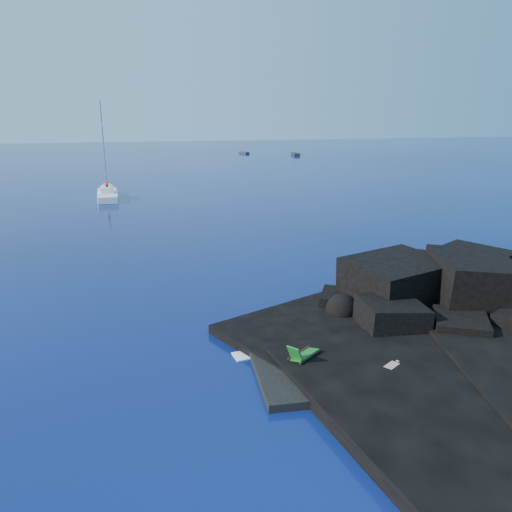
# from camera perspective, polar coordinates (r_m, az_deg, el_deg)

# --- Properties ---
(ground) EXTENTS (400.00, 400.00, 0.00)m
(ground) POSITION_cam_1_polar(r_m,az_deg,el_deg) (21.31, -0.10, -14.68)
(ground) COLOR #030D33
(ground) RESTS_ON ground
(headland) EXTENTS (24.00, 24.00, 3.60)m
(headland) POSITION_cam_1_polar(r_m,az_deg,el_deg) (29.46, 23.49, -7.11)
(headland) COLOR black
(headland) RESTS_ON ground
(beach) EXTENTS (9.08, 6.86, 0.70)m
(beach) POSITION_cam_1_polar(r_m,az_deg,el_deg) (23.18, 10.58, -12.29)
(beach) COLOR black
(beach) RESTS_ON ground
(surf_foam) EXTENTS (10.00, 8.00, 0.06)m
(surf_foam) POSITION_cam_1_polar(r_m,az_deg,el_deg) (27.03, 7.31, -7.90)
(surf_foam) COLOR white
(surf_foam) RESTS_ON ground
(sailboat) EXTENTS (2.74, 12.17, 12.72)m
(sailboat) POSITION_cam_1_polar(r_m,az_deg,el_deg) (70.26, -16.58, 6.33)
(sailboat) COLOR white
(sailboat) RESTS_ON ground
(deck_chair) EXTENTS (1.81, 1.58, 1.16)m
(deck_chair) POSITION_cam_1_polar(r_m,az_deg,el_deg) (22.24, 5.58, -10.65)
(deck_chair) COLOR #15621D
(deck_chair) RESTS_ON beach
(towel) EXTENTS (2.09, 1.75, 0.05)m
(towel) POSITION_cam_1_polar(r_m,az_deg,el_deg) (22.43, 15.21, -12.52)
(towel) COLOR white
(towel) RESTS_ON beach
(sunbather) EXTENTS (1.80, 1.35, 0.27)m
(sunbather) POSITION_cam_1_polar(r_m,az_deg,el_deg) (22.36, 15.24, -12.16)
(sunbather) COLOR tan
(sunbather) RESTS_ON towel
(marker_cone) EXTENTS (0.53, 0.53, 0.61)m
(marker_cone) POSITION_cam_1_polar(r_m,az_deg,el_deg) (24.82, 13.61, -8.81)
(marker_cone) COLOR orange
(marker_cone) RESTS_ON beach
(distant_boat_a) EXTENTS (2.31, 4.19, 0.53)m
(distant_boat_a) POSITION_cam_1_polar(r_m,az_deg,el_deg) (146.81, -1.37, 11.61)
(distant_boat_a) COLOR #29282E
(distant_boat_a) RESTS_ON ground
(distant_boat_b) EXTENTS (2.29, 5.21, 0.67)m
(distant_boat_b) POSITION_cam_1_polar(r_m,az_deg,el_deg) (141.02, 4.52, 11.39)
(distant_boat_b) COLOR black
(distant_boat_b) RESTS_ON ground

